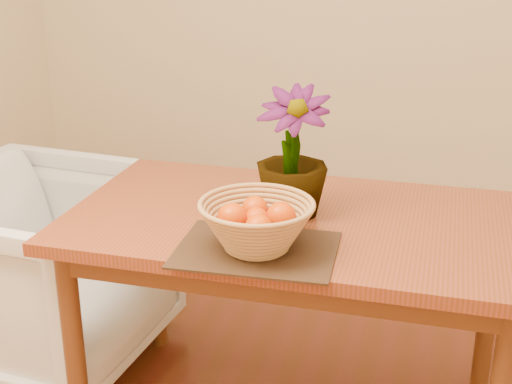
% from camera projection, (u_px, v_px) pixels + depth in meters
% --- Properties ---
extents(table, '(1.40, 0.80, 0.75)m').
position_uv_depth(table, '(296.00, 242.00, 2.22)').
color(table, maroon).
rests_on(table, floor).
extents(placemat, '(0.45, 0.35, 0.01)m').
position_uv_depth(placemat, '(257.00, 250.00, 1.95)').
color(placemat, '#362013').
rests_on(placemat, table).
extents(wicker_basket, '(0.32, 0.32, 0.13)m').
position_uv_depth(wicker_basket, '(257.00, 227.00, 1.93)').
color(wicker_basket, tan).
rests_on(wicker_basket, placemat).
extents(orange_pile, '(0.21, 0.20, 0.08)m').
position_uv_depth(orange_pile, '(257.00, 218.00, 1.92)').
color(orange_pile, '#F25E03').
rests_on(orange_pile, wicker_basket).
extents(potted_plant, '(0.23, 0.23, 0.40)m').
position_uv_depth(potted_plant, '(292.00, 153.00, 2.13)').
color(potted_plant, '#1D4513').
rests_on(potted_plant, table).
extents(armchair, '(0.82, 0.87, 0.83)m').
position_uv_depth(armchair, '(41.00, 263.00, 2.64)').
color(armchair, '#816A59').
rests_on(armchair, floor).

